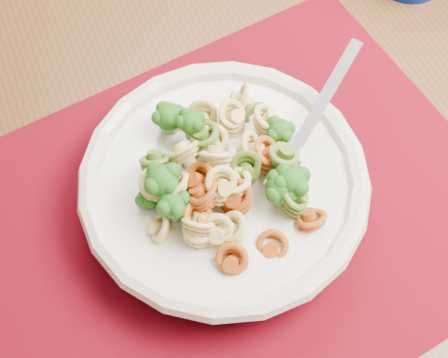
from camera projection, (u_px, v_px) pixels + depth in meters
dining_table at (222, 150)px, 0.71m from camera, size 1.70×1.24×0.72m
placemat at (229, 217)px, 0.58m from camera, size 0.50×0.40×0.00m
pasta_bowl at (224, 184)px, 0.56m from camera, size 0.26×0.26×0.05m
pasta_broccoli_heap at (224, 176)px, 0.55m from camera, size 0.22×0.22×0.06m
fork at (284, 169)px, 0.55m from camera, size 0.18×0.10×0.08m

